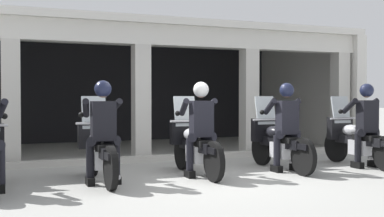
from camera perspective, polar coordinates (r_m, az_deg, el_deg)
ground_plane at (r=10.77m, az=-4.81°, el=-5.75°), size 80.00×80.00×0.00m
station_building at (r=13.00m, az=-9.12°, el=4.26°), size 11.63×5.05×3.05m
kerb_strip at (r=10.10m, az=-5.20°, el=-5.88°), size 11.13×0.24×0.12m
motorcycle_left at (r=7.82m, az=-10.82°, el=-4.78°), size 0.62×2.04×1.35m
police_officer_left at (r=7.50m, az=-10.42°, el=-1.67°), size 0.63×0.61×1.58m
motorcycle_center at (r=8.37m, az=0.27°, el=-4.35°), size 0.62×2.04×1.35m
police_officer_center at (r=8.07m, az=1.02°, el=-1.44°), size 0.63×0.61×1.58m
motorcycle_right at (r=9.10m, az=10.02°, el=-3.91°), size 0.62×2.04×1.35m
police_officer_right at (r=8.83m, az=11.00°, el=-1.22°), size 0.63×0.61×1.58m
motorcycle_far_right at (r=9.94m, az=18.64°, el=-3.51°), size 0.62×2.04×1.35m
police_officer_far_right at (r=9.70m, az=19.75°, el=-1.05°), size 0.63×0.61×1.58m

